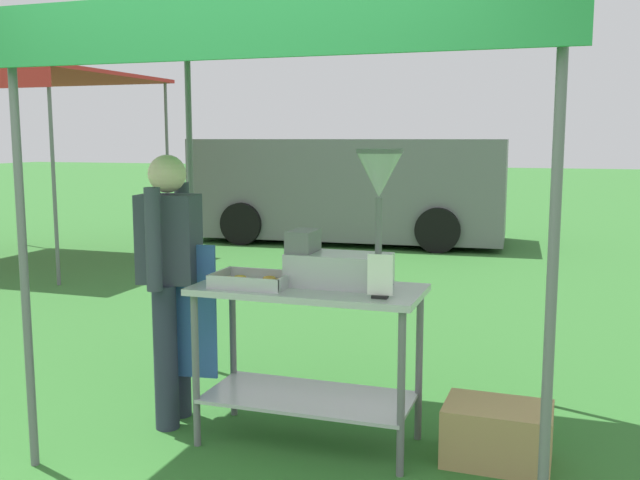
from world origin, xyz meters
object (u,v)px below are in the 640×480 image
(donut_fryer, at_px, (349,237))
(vendor, at_px, (171,275))
(donut_tray, at_px, (251,281))
(supply_crate, at_px, (497,434))
(stall_canopy, at_px, (314,42))
(menu_sign, at_px, (380,280))
(van_grey, at_px, (349,188))
(neighbour_tent, at_px, (24,81))
(donut_cart, at_px, (309,330))

(donut_fryer, xyz_separation_m, vendor, (-1.08, -0.04, -0.27))
(donut_tray, height_order, supply_crate, donut_tray)
(stall_canopy, bearing_deg, menu_sign, -30.55)
(donut_fryer, xyz_separation_m, van_grey, (-2.28, 7.84, -0.29))
(van_grey, bearing_deg, stall_canopy, -75.16)
(vendor, xyz_separation_m, neighbour_tent, (-4.75, 4.41, 1.56))
(donut_fryer, height_order, supply_crate, donut_fryer)
(menu_sign, distance_m, supply_crate, 1.05)
(donut_cart, distance_m, donut_tray, 0.41)
(supply_crate, bearing_deg, vendor, -178.46)
(donut_cart, height_order, vendor, vendor)
(donut_tray, bearing_deg, donut_cart, 13.78)
(donut_tray, bearing_deg, vendor, 169.63)
(neighbour_tent, bearing_deg, donut_cart, -38.29)
(donut_cart, height_order, donut_fryer, donut_fryer)
(donut_cart, xyz_separation_m, supply_crate, (1.03, 0.08, -0.50))
(donut_fryer, xyz_separation_m, supply_crate, (0.82, 0.01, -1.01))
(donut_tray, xyz_separation_m, neighbour_tent, (-5.31, 4.51, 1.54))
(stall_canopy, xyz_separation_m, supply_crate, (1.03, -0.02, -2.06))
(donut_tray, relative_size, vendor, 0.26)
(donut_cart, height_order, van_grey, van_grey)
(donut_cart, distance_m, van_grey, 8.18)
(stall_canopy, xyz_separation_m, donut_cart, (-0.00, -0.10, -1.56))
(stall_canopy, height_order, neighbour_tent, neighbour_tent)
(vendor, relative_size, neighbour_tent, 0.54)
(donut_cart, distance_m, donut_fryer, 0.56)
(donut_cart, xyz_separation_m, donut_fryer, (0.21, 0.07, 0.52))
(donut_tray, relative_size, supply_crate, 0.75)
(donut_tray, bearing_deg, donut_fryer, 15.63)
(supply_crate, bearing_deg, donut_tray, -173.42)
(stall_canopy, distance_m, neighbour_tent, 7.10)
(donut_fryer, height_order, neighbour_tent, neighbour_tent)
(vendor, height_order, neighbour_tent, neighbour_tent)
(supply_crate, bearing_deg, neighbour_tent, 146.76)
(neighbour_tent, bearing_deg, supply_crate, -33.24)
(donut_fryer, distance_m, menu_sign, 0.37)
(donut_tray, xyz_separation_m, supply_crate, (1.34, 0.15, -0.76))
(vendor, bearing_deg, stall_canopy, 4.69)
(donut_tray, relative_size, donut_fryer, 0.56)
(menu_sign, distance_m, neighbour_tent, 7.75)
(donut_cart, relative_size, donut_fryer, 1.67)
(donut_tray, bearing_deg, supply_crate, 6.58)
(vendor, distance_m, neighbour_tent, 6.67)
(neighbour_tent, bearing_deg, menu_sign, -37.19)
(neighbour_tent, bearing_deg, donut_tray, -40.34)
(menu_sign, bearing_deg, donut_cart, 159.90)
(donut_fryer, relative_size, menu_sign, 3.33)
(donut_fryer, relative_size, neighbour_tent, 0.25)
(menu_sign, bearing_deg, neighbour_tent, 142.81)
(van_grey, relative_size, neighbour_tent, 1.75)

